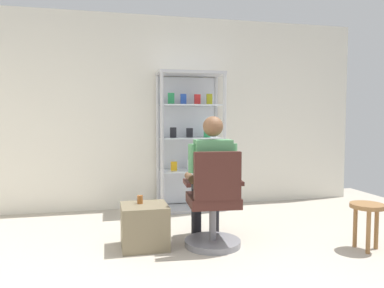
# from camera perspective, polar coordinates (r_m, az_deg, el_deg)

# --- Properties ---
(back_wall) EXTENTS (6.00, 0.10, 2.70)m
(back_wall) POSITION_cam_1_polar(r_m,az_deg,el_deg) (5.38, -5.12, 4.76)
(back_wall) COLOR silver
(back_wall) RESTS_ON ground
(display_cabinet_main) EXTENTS (0.90, 0.45, 1.90)m
(display_cabinet_main) POSITION_cam_1_polar(r_m,az_deg,el_deg) (5.23, -0.40, 0.57)
(display_cabinet_main) COLOR #B7B7BC
(display_cabinet_main) RESTS_ON ground
(office_chair) EXTENTS (0.58, 0.56, 0.96)m
(office_chair) POSITION_cam_1_polar(r_m,az_deg,el_deg) (3.72, 3.34, -9.69)
(office_chair) COLOR slate
(office_chair) RESTS_ON ground
(seated_shopkeeper) EXTENTS (0.51, 0.59, 1.29)m
(seated_shopkeeper) POSITION_cam_1_polar(r_m,az_deg,el_deg) (3.82, 2.85, -4.47)
(seated_shopkeeper) COLOR black
(seated_shopkeeper) RESTS_ON ground
(storage_crate) EXTENTS (0.45, 0.43, 0.42)m
(storage_crate) POSITION_cam_1_polar(r_m,az_deg,el_deg) (3.80, -7.23, -12.25)
(storage_crate) COLOR #72664C
(storage_crate) RESTS_ON ground
(tea_glass) EXTENTS (0.06, 0.06, 0.08)m
(tea_glass) POSITION_cam_1_polar(r_m,az_deg,el_deg) (3.80, -7.91, -8.34)
(tea_glass) COLOR brown
(tea_glass) RESTS_ON storage_crate
(wooden_stool) EXTENTS (0.32, 0.32, 0.45)m
(wooden_stool) POSITION_cam_1_polar(r_m,az_deg,el_deg) (4.03, 25.05, -9.52)
(wooden_stool) COLOR olive
(wooden_stool) RESTS_ON ground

